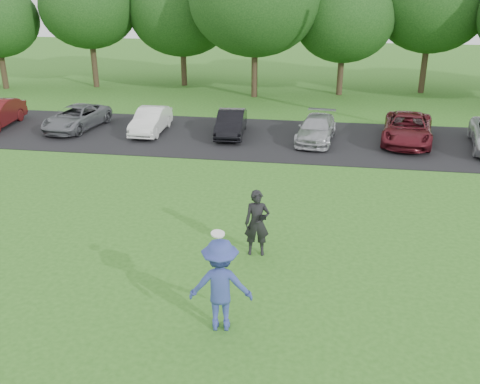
# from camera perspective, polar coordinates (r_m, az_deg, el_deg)

# --- Properties ---
(ground) EXTENTS (100.00, 100.00, 0.00)m
(ground) POSITION_cam_1_polar(r_m,az_deg,el_deg) (12.09, -2.64, -12.00)
(ground) COLOR #30671D
(ground) RESTS_ON ground
(parking_lot) EXTENTS (32.00, 6.50, 0.03)m
(parking_lot) POSITION_cam_1_polar(r_m,az_deg,el_deg) (23.86, 3.58, 5.70)
(parking_lot) COLOR black
(parking_lot) RESTS_ON ground
(frisbee_player) EXTENTS (1.38, 0.90, 2.22)m
(frisbee_player) POSITION_cam_1_polar(r_m,az_deg,el_deg) (10.91, -2.09, -9.89)
(frisbee_player) COLOR #344294
(frisbee_player) RESTS_ON ground
(camera_bystander) EXTENTS (0.69, 0.50, 1.77)m
(camera_bystander) POSITION_cam_1_polar(r_m,az_deg,el_deg) (13.71, 1.83, -3.33)
(camera_bystander) COLOR black
(camera_bystander) RESTS_ON ground
(parked_cars) EXTENTS (28.04, 5.23, 1.26)m
(parked_cars) POSITION_cam_1_polar(r_m,az_deg,el_deg) (23.69, 5.99, 7.00)
(parked_cars) COLOR #541214
(parked_cars) RESTS_ON parking_lot
(tree_row) EXTENTS (42.39, 9.85, 8.64)m
(tree_row) POSITION_cam_1_polar(r_m,az_deg,el_deg) (32.59, 8.38, 18.73)
(tree_row) COLOR #38281C
(tree_row) RESTS_ON ground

